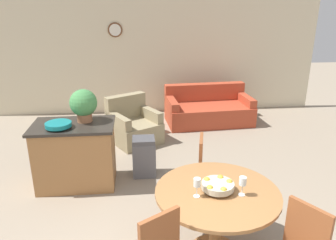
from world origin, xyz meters
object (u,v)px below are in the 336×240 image
teal_bowl (58,125)px  kitchen_island (76,155)px  fruit_bowl (218,185)px  wine_glass_right (243,182)px  potted_plant (83,104)px  armchair (133,127)px  couch (208,110)px  dining_table (217,206)px  dining_chair_far_side (209,171)px  wine_glass_left (197,183)px  trash_bin (144,157)px

teal_bowl → kitchen_island: bearing=40.9°
fruit_bowl → wine_glass_right: (0.22, -0.10, 0.08)m
potted_plant → armchair: size_ratio=0.41×
potted_plant → couch: size_ratio=0.25×
dining_table → dining_chair_far_side: size_ratio=1.27×
fruit_bowl → potted_plant: (-1.51, 1.73, 0.36)m
wine_glass_left → wine_glass_right: (0.44, -0.02, 0.00)m
wine_glass_right → teal_bowl: bearing=142.3°
wine_glass_left → wine_glass_right: bearing=-2.4°
kitchen_island → dining_chair_far_side: bearing=-23.4°
dining_table → trash_bin: 1.95m
teal_bowl → wine_glass_left: bearing=-44.2°
dining_table → wine_glass_right: 0.40m
wine_glass_right → trash_bin: bearing=115.4°
wine_glass_left → armchair: 3.35m
fruit_bowl → trash_bin: (-0.69, 1.80, -0.53)m
potted_plant → armchair: (0.66, 1.42, -0.90)m
trash_bin → wine_glass_right: bearing=-64.6°
dining_table → kitchen_island: 2.33m
teal_bowl → couch: teal_bowl is taller
fruit_bowl → couch: fruit_bowl is taller
dining_chair_far_side → trash_bin: bearing=-127.2°
dining_chair_far_side → wine_glass_left: (-0.33, -0.93, 0.39)m
dining_chair_far_side → armchair: 2.50m
wine_glass_right → potted_plant: 2.53m
dining_table → kitchen_island: (-1.67, 1.62, -0.12)m
wine_glass_left → couch: size_ratio=0.10×
wine_glass_right → couch: (0.59, 4.16, -0.64)m
fruit_bowl → kitchen_island: 2.35m
kitchen_island → potted_plant: 0.75m
dining_chair_far_side → wine_glass_right: size_ratio=5.00×
fruit_bowl → trash_bin: size_ratio=0.53×
armchair → couch: bearing=-1.4°
fruit_bowl → kitchen_island: size_ratio=0.28×
dining_table → potted_plant: (-1.51, 1.73, 0.60)m
teal_bowl → potted_plant: bearing=38.1°
teal_bowl → armchair: (0.98, 1.67, -0.70)m
potted_plant → fruit_bowl: bearing=-48.8°
kitchen_island → couch: 3.49m
wine_glass_right → dining_chair_far_side: bearing=96.4°
potted_plant → dining_chair_far_side: bearing=-28.4°
wine_glass_left → teal_bowl: size_ratio=0.56×
fruit_bowl → potted_plant: size_ratio=0.69×
potted_plant → wine_glass_left: bearing=-54.5°
fruit_bowl → kitchen_island: (-1.67, 1.62, -0.36)m
armchair → wine_glass_left: bearing=-109.2°
fruit_bowl → dining_table: bearing=-127.2°
kitchen_island → trash_bin: size_ratio=1.86×
kitchen_island → trash_bin: (0.98, 0.18, -0.17)m
armchair → trash_bin: bearing=-113.3°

